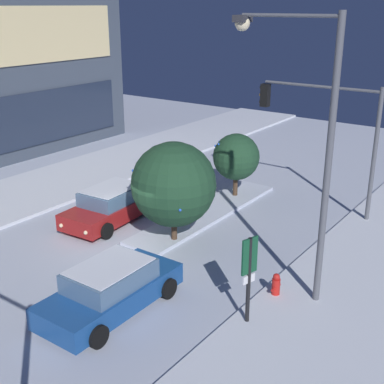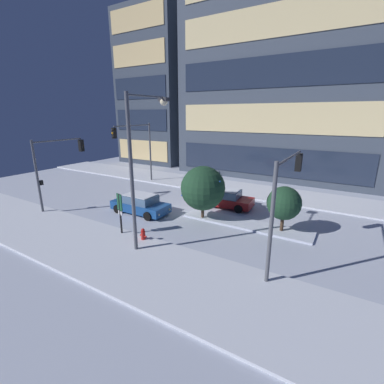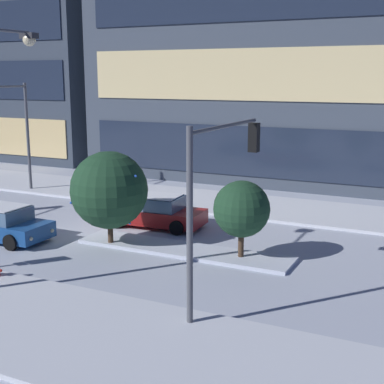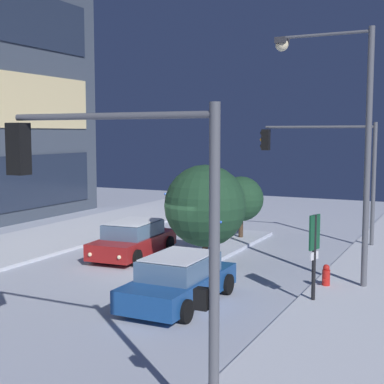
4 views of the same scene
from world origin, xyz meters
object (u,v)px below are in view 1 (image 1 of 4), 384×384
street_lamp_arched (303,124)px  decorated_tree_left_of_median (174,184)px  fire_hydrant (276,286)px  decorated_tree_median (236,157)px  car_near (111,289)px  car_far (113,205)px  traffic_light_corner_near_right (323,121)px  parking_info_sign (249,271)px

street_lamp_arched → decorated_tree_left_of_median: 6.23m
fire_hydrant → decorated_tree_median: 9.03m
car_near → car_far: bearing=43.2°
car_near → fire_hydrant: (3.47, -3.66, -0.31)m
traffic_light_corner_near_right → decorated_tree_left_of_median: bearing=63.8°
car_far → decorated_tree_median: 6.16m
fire_hydrant → decorated_tree_median: decorated_tree_median is taller
car_near → fire_hydrant: bearing=-46.9°
car_far → fire_hydrant: bearing=75.9°
car_far → street_lamp_arched: 9.98m
street_lamp_arched → fire_hydrant: (-0.47, 0.31, -5.07)m
street_lamp_arched → decorated_tree_left_of_median: street_lamp_arched is taller
car_near → street_lamp_arched: size_ratio=0.55×
parking_info_sign → decorated_tree_left_of_median: size_ratio=0.69×
street_lamp_arched → decorated_tree_left_of_median: (0.87, 5.32, -3.13)m
car_near → traffic_light_corner_near_right: traffic_light_corner_near_right is taller
traffic_light_corner_near_right → car_near: bearing=81.0°
car_far → fire_hydrant: size_ratio=5.77×
car_near → decorated_tree_median: size_ratio=1.52×
car_near → traffic_light_corner_near_right: bearing=-9.3°
car_near → decorated_tree_left_of_median: bearing=15.3°
car_far → traffic_light_corner_near_right: size_ratio=0.86×
car_far → street_lamp_arched: (-1.03, -8.70, 4.77)m
car_near → decorated_tree_median: decorated_tree_median is taller
car_near → fire_hydrant: 5.06m
street_lamp_arched → decorated_tree_median: bearing=-46.5°
car_far → traffic_light_corner_near_right: traffic_light_corner_near_right is taller
parking_info_sign → decorated_tree_left_of_median: decorated_tree_left_of_median is taller
fire_hydrant → parking_info_sign: (-1.79, -0.01, 1.33)m
traffic_light_corner_near_right → decorated_tree_median: 4.31m
traffic_light_corner_near_right → decorated_tree_median: bearing=11.5°
car_far → fire_hydrant: car_far is taller
traffic_light_corner_near_right → decorated_tree_left_of_median: (-6.28, 3.09, -1.66)m
car_near → fire_hydrant: size_ratio=5.58×
parking_info_sign → decorated_tree_median: (8.64, 5.66, 0.26)m
fire_hydrant → car_near: bearing=133.5°
traffic_light_corner_near_right → car_far: bearing=43.3°
street_lamp_arched → parking_info_sign: size_ratio=3.11×
car_far → car_near: bearing=39.6°
fire_hydrant → decorated_tree_median: bearing=39.5°
decorated_tree_median → decorated_tree_left_of_median: 5.57m
parking_info_sign → car_near: bearing=40.3°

